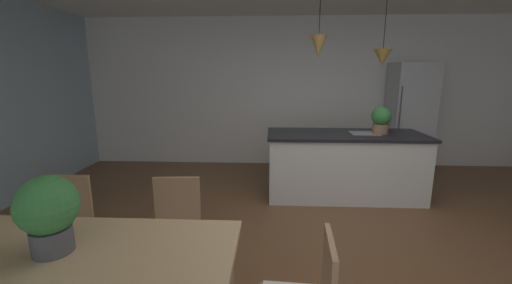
# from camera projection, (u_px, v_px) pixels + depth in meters

# --- Properties ---
(ground_plane) EXTENTS (10.00, 8.40, 0.04)m
(ground_plane) POSITION_uv_depth(u_px,v_px,m) (335.00, 260.00, 2.97)
(ground_plane) COLOR brown
(wall_back_kitchen) EXTENTS (10.00, 0.12, 2.70)m
(wall_back_kitchen) POSITION_uv_depth(u_px,v_px,m) (305.00, 93.00, 5.86)
(wall_back_kitchen) COLOR white
(wall_back_kitchen) RESTS_ON ground_plane
(dining_table) EXTENTS (2.08, 0.88, 0.74)m
(dining_table) POSITION_uv_depth(u_px,v_px,m) (45.00, 264.00, 1.73)
(dining_table) COLOR tan
(dining_table) RESTS_ON ground_plane
(chair_far_right) EXTENTS (0.43, 0.43, 0.87)m
(chair_far_right) POSITION_uv_depth(u_px,v_px,m) (175.00, 229.00, 2.54)
(chair_far_right) COLOR #A87F56
(chair_far_right) RESTS_ON ground_plane
(chair_far_left) EXTENTS (0.42, 0.42, 0.87)m
(chair_far_left) POSITION_uv_depth(u_px,v_px,m) (62.00, 226.00, 2.58)
(chair_far_left) COLOR #A87F56
(chair_far_left) RESTS_ON ground_plane
(kitchen_island) EXTENTS (2.13, 0.87, 0.91)m
(kitchen_island) POSITION_uv_depth(u_px,v_px,m) (344.00, 164.00, 4.41)
(kitchen_island) COLOR silver
(kitchen_island) RESTS_ON ground_plane
(refrigerator) EXTENTS (0.66, 0.67, 1.88)m
(refrigerator) POSITION_uv_depth(u_px,v_px,m) (409.00, 118.00, 5.48)
(refrigerator) COLOR #B2B5B7
(refrigerator) RESTS_ON ground_plane
(pendant_over_island_main) EXTENTS (0.21, 0.21, 0.79)m
(pendant_over_island_main) POSITION_uv_depth(u_px,v_px,m) (319.00, 46.00, 4.09)
(pendant_over_island_main) COLOR black
(pendant_over_island_aux) EXTENTS (0.23, 0.23, 0.89)m
(pendant_over_island_aux) POSITION_uv_depth(u_px,v_px,m) (383.00, 57.00, 4.08)
(pendant_over_island_aux) COLOR black
(potted_plant_on_island) EXTENTS (0.26, 0.26, 0.37)m
(potted_plant_on_island) POSITION_uv_depth(u_px,v_px,m) (381.00, 119.00, 4.25)
(potted_plant_on_island) COLOR #8C664C
(potted_plant_on_island) RESTS_ON kitchen_island
(potted_plant_on_table) EXTENTS (0.31, 0.31, 0.43)m
(potted_plant_on_table) POSITION_uv_depth(u_px,v_px,m) (48.00, 211.00, 1.68)
(potted_plant_on_table) COLOR #4C4C51
(potted_plant_on_table) RESTS_ON dining_table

